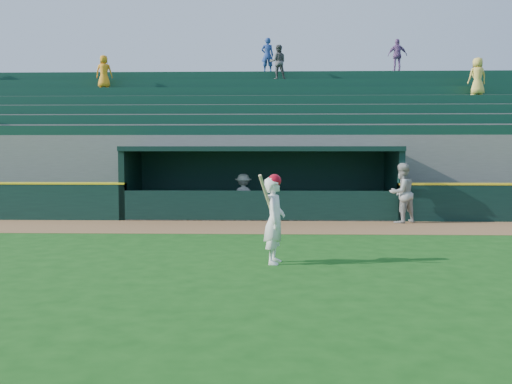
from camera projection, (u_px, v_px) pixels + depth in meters
ground at (254, 257)px, 12.36m from camera, size 120.00×120.00×0.00m
warning_track at (259, 227)px, 17.24m from camera, size 40.00×3.00×0.01m
dugout_player_front at (402, 193)px, 18.23m from camera, size 1.18×1.11×1.92m
dugout_player_inside at (243, 196)px, 19.63m from camera, size 1.01×0.61×1.52m
dugout at (262, 178)px, 20.24m from camera, size 9.40×2.80×2.46m
stands at (264, 149)px, 24.73m from camera, size 34.50×6.25×7.54m
batter_at_plate at (274, 219)px, 11.57m from camera, size 0.58×0.80×1.84m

